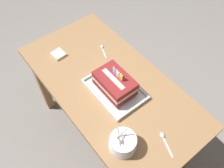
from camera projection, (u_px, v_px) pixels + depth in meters
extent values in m
plane|color=gray|center=(110.00, 133.00, 2.05)|extent=(8.00, 8.00, 0.00)
cube|color=#9E754C|center=(109.00, 85.00, 1.49)|extent=(1.23, 0.63, 0.04)
cube|color=#9E754C|center=(42.00, 83.00, 1.94)|extent=(0.06, 0.06, 0.68)
cube|color=#9E754C|center=(94.00, 54.00, 2.13)|extent=(0.06, 0.06, 0.68)
cube|color=#9E754C|center=(191.00, 151.00, 1.61)|extent=(0.06, 0.06, 0.68)
cube|color=silver|center=(115.00, 90.00, 1.44)|extent=(0.35, 0.25, 0.01)
cube|color=silver|center=(99.00, 99.00, 1.39)|extent=(0.35, 0.01, 0.02)
cube|color=silver|center=(130.00, 79.00, 1.48)|extent=(0.35, 0.01, 0.02)
cube|color=silver|center=(98.00, 71.00, 1.51)|extent=(0.01, 0.22, 0.02)
cube|color=silver|center=(134.00, 108.00, 1.36)|extent=(0.01, 0.22, 0.02)
cube|color=maroon|center=(115.00, 86.00, 1.41)|extent=(0.23, 0.16, 0.04)
cube|color=beige|center=(115.00, 83.00, 1.39)|extent=(0.23, 0.15, 0.03)
cube|color=maroon|center=(115.00, 80.00, 1.36)|extent=(0.23, 0.16, 0.04)
cube|color=beige|center=(113.00, 79.00, 1.34)|extent=(0.18, 0.03, 0.00)
cube|color=#8CB7EA|center=(115.00, 71.00, 1.35)|extent=(0.02, 0.01, 0.04)
ellipsoid|color=yellow|center=(115.00, 67.00, 1.33)|extent=(0.01, 0.01, 0.01)
cube|color=white|center=(118.00, 74.00, 1.34)|extent=(0.02, 0.01, 0.04)
ellipsoid|color=yellow|center=(118.00, 71.00, 1.32)|extent=(0.01, 0.01, 0.01)
cube|color=#EFC64C|center=(121.00, 77.00, 1.33)|extent=(0.02, 0.01, 0.04)
ellipsoid|color=yellow|center=(122.00, 74.00, 1.31)|extent=(0.01, 0.01, 0.01)
cylinder|color=white|center=(123.00, 145.00, 1.23)|extent=(0.14, 0.14, 0.03)
cylinder|color=white|center=(123.00, 144.00, 1.21)|extent=(0.14, 0.14, 0.03)
cylinder|color=white|center=(123.00, 142.00, 1.20)|extent=(0.14, 0.14, 0.03)
cylinder|color=white|center=(123.00, 141.00, 1.18)|extent=(0.14, 0.14, 0.03)
cylinder|color=silver|center=(119.00, 138.00, 1.15)|extent=(0.07, 0.04, 0.07)
cylinder|color=silver|center=(122.00, 134.00, 1.17)|extent=(0.02, 0.06, 0.08)
cylinder|color=silver|center=(121.00, 142.00, 1.14)|extent=(0.05, 0.02, 0.06)
ellipsoid|color=silver|center=(162.00, 135.00, 1.27)|extent=(0.04, 0.03, 0.01)
cube|color=silver|center=(168.00, 148.00, 1.24)|extent=(0.11, 0.05, 0.00)
ellipsoid|color=silver|center=(102.00, 47.00, 1.66)|extent=(0.03, 0.03, 0.01)
cube|color=silver|center=(104.00, 53.00, 1.62)|extent=(0.10, 0.05, 0.00)
cube|color=silver|center=(58.00, 54.00, 1.61)|extent=(0.09, 0.08, 0.02)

